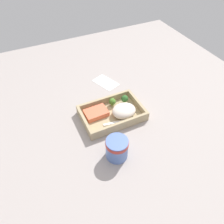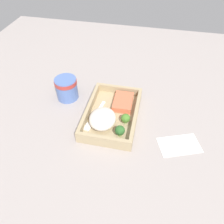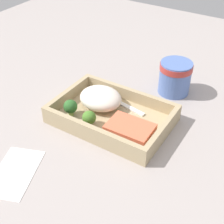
% 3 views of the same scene
% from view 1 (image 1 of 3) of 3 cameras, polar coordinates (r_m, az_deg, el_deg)
% --- Properties ---
extents(ground_plane, '(1.60, 1.60, 0.02)m').
position_cam_1_polar(ground_plane, '(0.99, -0.00, -1.52)').
color(ground_plane, '#A09591').
extents(takeout_tray, '(0.27, 0.18, 0.01)m').
position_cam_1_polar(takeout_tray, '(0.98, -0.00, -0.87)').
color(takeout_tray, tan).
rests_on(takeout_tray, ground_plane).
extents(tray_rim, '(0.27, 0.18, 0.03)m').
position_cam_1_polar(tray_rim, '(0.96, -0.00, 0.03)').
color(tray_rim, tan).
rests_on(tray_rim, takeout_tray).
extents(salmon_fillet, '(0.10, 0.07, 0.02)m').
position_cam_1_polar(salmon_fillet, '(0.97, -4.17, -0.23)').
color(salmon_fillet, '#E46947').
rests_on(salmon_fillet, takeout_tray).
extents(mashed_potatoes, '(0.11, 0.09, 0.05)m').
position_cam_1_polar(mashed_potatoes, '(0.96, 3.13, 0.34)').
color(mashed_potatoes, silver).
rests_on(mashed_potatoes, takeout_tray).
extents(broccoli_floret_1, '(0.03, 0.03, 0.04)m').
position_cam_1_polar(broccoli_floret_1, '(1.01, 3.34, 3.46)').
color(broccoli_floret_1, '#819C54').
rests_on(broccoli_floret_1, takeout_tray).
extents(broccoli_floret_2, '(0.03, 0.03, 0.04)m').
position_cam_1_polar(broccoli_floret_2, '(1.00, 0.10, 2.70)').
color(broccoli_floret_2, '#8CA25E').
rests_on(broccoli_floret_2, takeout_tray).
extents(fork, '(0.16, 0.04, 0.00)m').
position_cam_1_polar(fork, '(0.94, 2.88, -2.39)').
color(fork, white).
rests_on(fork, takeout_tray).
extents(paper_cup, '(0.08, 0.08, 0.09)m').
position_cam_1_polar(paper_cup, '(0.81, 1.30, -9.30)').
color(paper_cup, '#5370B4').
rests_on(paper_cup, ground_plane).
extents(receipt_slip, '(0.12, 0.15, 0.00)m').
position_cam_1_polar(receipt_slip, '(1.17, -1.67, 7.76)').
color(receipt_slip, white).
rests_on(receipt_slip, ground_plane).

